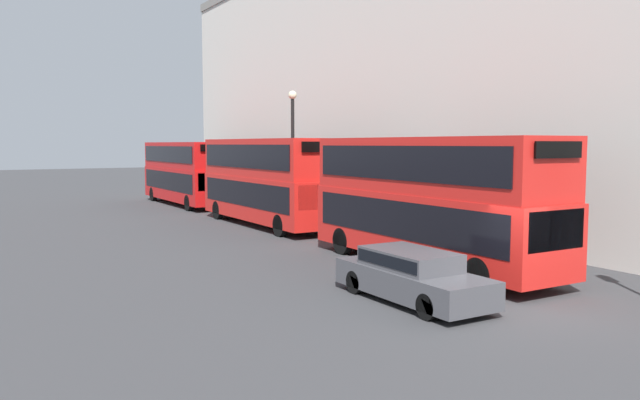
% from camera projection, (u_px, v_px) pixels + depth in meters
% --- Properties ---
extents(ground_plane, '(200.00, 200.00, 0.00)m').
position_uv_depth(ground_plane, '(514.00, 308.00, 15.67)').
color(ground_plane, '#38383A').
extents(bus_leading, '(2.59, 10.26, 4.34)m').
position_uv_depth(bus_leading, '(429.00, 196.00, 20.72)').
color(bus_leading, red).
rests_on(bus_leading, ground).
extents(bus_second_in_queue, '(2.59, 10.74, 4.38)m').
position_uv_depth(bus_second_in_queue, '(266.00, 178.00, 31.40)').
color(bus_second_in_queue, red).
rests_on(bus_second_in_queue, ground).
extents(bus_third_in_queue, '(2.59, 11.09, 4.24)m').
position_uv_depth(bus_third_in_queue, '(185.00, 170.00, 42.20)').
color(bus_third_in_queue, red).
rests_on(bus_third_in_queue, ground).
extents(car_dark_sedan, '(1.75, 4.75, 1.36)m').
position_uv_depth(car_dark_sedan, '(411.00, 274.00, 16.29)').
color(car_dark_sedan, '#47474C').
rests_on(car_dark_sedan, ground).
extents(street_lamp, '(0.44, 0.44, 6.87)m').
position_uv_depth(street_lamp, '(293.00, 142.00, 32.38)').
color(street_lamp, black).
rests_on(street_lamp, ground).
extents(pedestrian, '(0.36, 0.36, 1.80)m').
position_uv_depth(pedestrian, '(494.00, 240.00, 21.36)').
color(pedestrian, '#26262D').
rests_on(pedestrian, ground).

